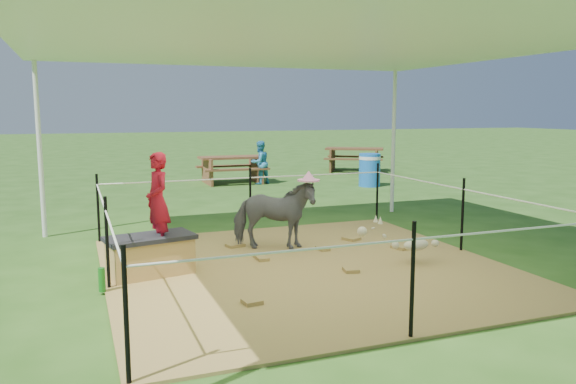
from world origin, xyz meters
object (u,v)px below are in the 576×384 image
object	(u,v)px
straw_bale	(151,257)
picnic_table_near	(232,170)
foal	(416,242)
picnic_table_far	(354,160)
woman	(157,192)
trash_barrel	(370,170)
green_bottle	(102,280)
pony	(274,215)
distant_person	(260,163)

from	to	relation	value
straw_bale	picnic_table_near	bearing A→B (deg)	68.53
foal	picnic_table_far	xyz separation A→B (m)	(4.33, 9.95, 0.08)
woman	trash_barrel	xyz separation A→B (m)	(6.03, 5.99, -0.57)
trash_barrel	picnic_table_far	xyz separation A→B (m)	(1.29, 3.30, -0.04)
green_bottle	trash_barrel	xyz separation A→B (m)	(6.68, 6.44, 0.26)
picnic_table_near	foal	bearing A→B (deg)	-89.19
green_bottle	foal	size ratio (longest dim) A/B	0.27
pony	trash_barrel	distance (m)	6.96
green_bottle	picnic_table_far	world-z (taller)	picnic_table_far
picnic_table_near	distant_person	distance (m)	0.80
foal	distant_person	size ratio (longest dim) A/B	0.84
foal	picnic_table_near	size ratio (longest dim) A/B	0.55
straw_bale	pony	world-z (taller)	pony
woman	picnic_table_near	bearing A→B (deg)	147.47
straw_bale	woman	distance (m)	0.75
straw_bale	green_bottle	bearing A→B (deg)	-140.71
straw_bale	trash_barrel	size ratio (longest dim) A/B	1.10
straw_bale	woman	bearing A→B (deg)	0.00
straw_bale	green_bottle	xyz separation A→B (m)	(-0.55, -0.45, -0.08)
woman	picnic_table_far	bearing A→B (deg)	130.05
woman	foal	xyz separation A→B (m)	(2.99, -0.66, -0.69)
foal	distant_person	xyz separation A→B (m)	(0.61, 8.03, 0.27)
woman	picnic_table_far	xyz separation A→B (m)	(7.32, 9.29, -0.61)
pony	picnic_table_near	distance (m)	7.35
foal	straw_bale	bearing A→B (deg)	161.94
picnic_table_near	picnic_table_far	bearing A→B (deg)	19.31
pony	distant_person	distance (m)	7.05
foal	pony	bearing A→B (deg)	131.44
woman	foal	distance (m)	3.14
green_bottle	pony	bearing A→B (deg)	25.31
trash_barrel	picnic_table_near	distance (m)	3.57
green_bottle	foal	xyz separation A→B (m)	(3.64, -0.21, 0.13)
trash_barrel	distant_person	xyz separation A→B (m)	(-2.43, 1.39, 0.15)
foal	green_bottle	bearing A→B (deg)	170.71
pony	trash_barrel	bearing A→B (deg)	-16.79
pony	trash_barrel	size ratio (longest dim) A/B	1.35
picnic_table_near	straw_bale	bearing A→B (deg)	-110.72
picnic_table_far	picnic_table_near	bearing A→B (deg)	-129.95
picnic_table_near	distant_person	bearing A→B (deg)	-35.71
picnic_table_near	woman	bearing A→B (deg)	-110.08
pony	picnic_table_near	size ratio (longest dim) A/B	0.66
picnic_table_near	distant_person	size ratio (longest dim) A/B	1.51
pony	picnic_table_far	size ratio (longest dim) A/B	0.63
pony	distant_person	size ratio (longest dim) A/B	0.99
woman	distant_person	bearing A→B (deg)	142.30
foal	picnic_table_near	xyz separation A→B (m)	(-0.01, 8.49, 0.06)
straw_bale	foal	xyz separation A→B (m)	(3.09, -0.66, 0.06)
pony	straw_bale	bearing A→B (deg)	132.60
trash_barrel	pony	bearing A→B (deg)	-129.52
trash_barrel	green_bottle	bearing A→B (deg)	-136.08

